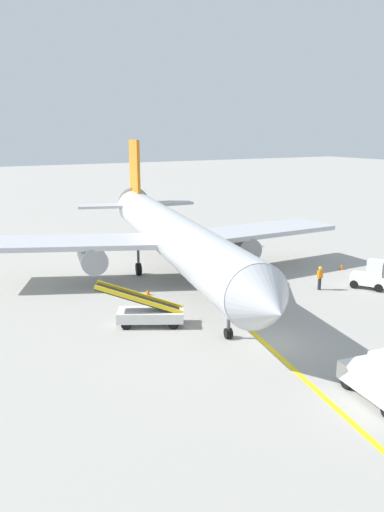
{
  "coord_description": "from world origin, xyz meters",
  "views": [
    {
      "loc": [
        -15.25,
        -19.53,
        10.88
      ],
      "look_at": [
        1.06,
        9.77,
        2.5
      ],
      "focal_mm": 35.05,
      "sensor_mm": 36.0,
      "label": 1
    }
  ],
  "objects_px": {
    "baggage_tug_near_wing": "(371,276)",
    "belt_loader_aft_hold": "(257,279)",
    "safety_cone_nose_right": "(270,317)",
    "safety_cone_nose_left": "(342,267)",
    "airliner": "(170,234)",
    "safety_cone_wingtip_right": "(239,265)",
    "safety_cone_wingtip_left": "(148,292)",
    "belt_loader_forward_hold": "(148,312)",
    "ground_crew_marshaller": "(320,277)"
  },
  "relations": [
    {
      "from": "baggage_tug_near_wing",
      "to": "belt_loader_aft_hold",
      "type": "distance_m",
      "value": 8.1
    },
    {
      "from": "baggage_tug_near_wing",
      "to": "safety_cone_nose_right",
      "type": "xyz_separation_m",
      "value": [
        -10.06,
        -1.48,
        -0.71
      ]
    },
    {
      "from": "safety_cone_nose_left",
      "to": "safety_cone_nose_right",
      "type": "height_order",
      "value": "same"
    },
    {
      "from": "belt_loader_aft_hold",
      "to": "baggage_tug_near_wing",
      "type": "bearing_deg",
      "value": -27.8
    },
    {
      "from": "airliner",
      "to": "safety_cone_wingtip_right",
      "type": "height_order",
      "value": "airliner"
    },
    {
      "from": "baggage_tug_near_wing",
      "to": "safety_cone_wingtip_left",
      "type": "height_order",
      "value": "baggage_tug_near_wing"
    },
    {
      "from": "safety_cone_nose_right",
      "to": "safety_cone_wingtip_left",
      "type": "distance_m",
      "value": 9.0
    },
    {
      "from": "belt_loader_forward_hold",
      "to": "belt_loader_aft_hold",
      "type": "distance_m",
      "value": 9.82
    },
    {
      "from": "ground_crew_marshaller",
      "to": "safety_cone_wingtip_left",
      "type": "height_order",
      "value": "ground_crew_marshaller"
    },
    {
      "from": "airliner",
      "to": "safety_cone_nose_right",
      "type": "distance_m",
      "value": 11.31
    },
    {
      "from": "belt_loader_aft_hold",
      "to": "ground_crew_marshaller",
      "type": "bearing_deg",
      "value": -30.43
    },
    {
      "from": "airliner",
      "to": "safety_cone_wingtip_left",
      "type": "bearing_deg",
      "value": -137.88
    },
    {
      "from": "belt_loader_aft_hold",
      "to": "safety_cone_wingtip_right",
      "type": "distance_m",
      "value": 5.82
    },
    {
      "from": "airliner",
      "to": "belt_loader_aft_hold",
      "type": "distance_m",
      "value": 7.35
    },
    {
      "from": "airliner",
      "to": "belt_loader_forward_hold",
      "type": "bearing_deg",
      "value": -124.41
    },
    {
      "from": "baggage_tug_near_wing",
      "to": "belt_loader_forward_hold",
      "type": "xyz_separation_m",
      "value": [
        -16.68,
        1.35,
        -0.15
      ]
    },
    {
      "from": "safety_cone_nose_right",
      "to": "safety_cone_nose_left",
      "type": "bearing_deg",
      "value": 27.11
    },
    {
      "from": "baggage_tug_near_wing",
      "to": "safety_cone_wingtip_right",
      "type": "relative_size",
      "value": 6.2
    },
    {
      "from": "belt_loader_aft_hold",
      "to": "safety_cone_wingtip_left",
      "type": "distance_m",
      "value": 7.78
    },
    {
      "from": "belt_loader_aft_hold",
      "to": "safety_cone_wingtip_left",
      "type": "bearing_deg",
      "value": 160.54
    },
    {
      "from": "airliner",
      "to": "belt_loader_aft_hold",
      "type": "height_order",
      "value": "airliner"
    },
    {
      "from": "safety_cone_wingtip_left",
      "to": "safety_cone_wingtip_right",
      "type": "xyz_separation_m",
      "value": [
        9.43,
        2.81,
        0.0
      ]
    },
    {
      "from": "belt_loader_forward_hold",
      "to": "safety_cone_nose_left",
      "type": "relative_size",
      "value": 11.38
    },
    {
      "from": "safety_cone_wingtip_left",
      "to": "safety_cone_wingtip_right",
      "type": "relative_size",
      "value": 1.0
    },
    {
      "from": "ground_crew_marshaller",
      "to": "safety_cone_wingtip_right",
      "type": "height_order",
      "value": "ground_crew_marshaller"
    },
    {
      "from": "ground_crew_marshaller",
      "to": "safety_cone_nose_left",
      "type": "relative_size",
      "value": 3.86
    },
    {
      "from": "baggage_tug_near_wing",
      "to": "safety_cone_nose_right",
      "type": "distance_m",
      "value": 10.2
    },
    {
      "from": "ground_crew_marshaller",
      "to": "safety_cone_nose_right",
      "type": "bearing_deg",
      "value": -155.6
    },
    {
      "from": "belt_loader_forward_hold",
      "to": "safety_cone_wingtip_right",
      "type": "xyz_separation_m",
      "value": [
        11.62,
        7.82,
        -0.56
      ]
    },
    {
      "from": "airliner",
      "to": "ground_crew_marshaller",
      "type": "xyz_separation_m",
      "value": [
        7.85,
        -7.75,
        -2.51
      ]
    },
    {
      "from": "baggage_tug_near_wing",
      "to": "safety_cone_nose_left",
      "type": "distance_m",
      "value": 5.09
    },
    {
      "from": "safety_cone_nose_left",
      "to": "baggage_tug_near_wing",
      "type": "bearing_deg",
      "value": -112.49
    },
    {
      "from": "airliner",
      "to": "safety_cone_nose_right",
      "type": "height_order",
      "value": "airliner"
    },
    {
      "from": "airliner",
      "to": "safety_cone_wingtip_left",
      "type": "xyz_separation_m",
      "value": [
        -3.26,
        -2.94,
        -3.2
      ]
    },
    {
      "from": "belt_loader_forward_hold",
      "to": "safety_cone_wingtip_left",
      "type": "relative_size",
      "value": 11.38
    },
    {
      "from": "belt_loader_forward_hold",
      "to": "safety_cone_wingtip_left",
      "type": "distance_m",
      "value": 5.5
    },
    {
      "from": "safety_cone_nose_left",
      "to": "safety_cone_wingtip_right",
      "type": "height_order",
      "value": "same"
    },
    {
      "from": "safety_cone_nose_left",
      "to": "safety_cone_nose_right",
      "type": "xyz_separation_m",
      "value": [
        -11.99,
        -6.14,
        0.0
      ]
    },
    {
      "from": "baggage_tug_near_wing",
      "to": "safety_cone_wingtip_right",
      "type": "distance_m",
      "value": 10.5
    },
    {
      "from": "belt_loader_forward_hold",
      "to": "safety_cone_nose_right",
      "type": "height_order",
      "value": "belt_loader_forward_hold"
    },
    {
      "from": "belt_loader_aft_hold",
      "to": "safety_cone_wingtip_left",
      "type": "height_order",
      "value": "belt_loader_aft_hold"
    },
    {
      "from": "safety_cone_nose_left",
      "to": "safety_cone_wingtip_right",
      "type": "relative_size",
      "value": 1.0
    },
    {
      "from": "baggage_tug_near_wing",
      "to": "safety_cone_wingtip_left",
      "type": "relative_size",
      "value": 6.2
    },
    {
      "from": "airliner",
      "to": "safety_cone_wingtip_right",
      "type": "bearing_deg",
      "value": -1.22
    },
    {
      "from": "safety_cone_wingtip_left",
      "to": "safety_cone_wingtip_right",
      "type": "distance_m",
      "value": 9.84
    },
    {
      "from": "baggage_tug_near_wing",
      "to": "airliner",
      "type": "bearing_deg",
      "value": 140.34
    },
    {
      "from": "belt_loader_aft_hold",
      "to": "safety_cone_wingtip_right",
      "type": "height_order",
      "value": "belt_loader_aft_hold"
    },
    {
      "from": "airliner",
      "to": "ground_crew_marshaller",
      "type": "relative_size",
      "value": 20.65
    },
    {
      "from": "airliner",
      "to": "baggage_tug_near_wing",
      "type": "bearing_deg",
      "value": -39.66
    },
    {
      "from": "belt_loader_aft_hold",
      "to": "safety_cone_wingtip_left",
      "type": "xyz_separation_m",
      "value": [
        -7.32,
        2.59,
        -0.56
      ]
    }
  ]
}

